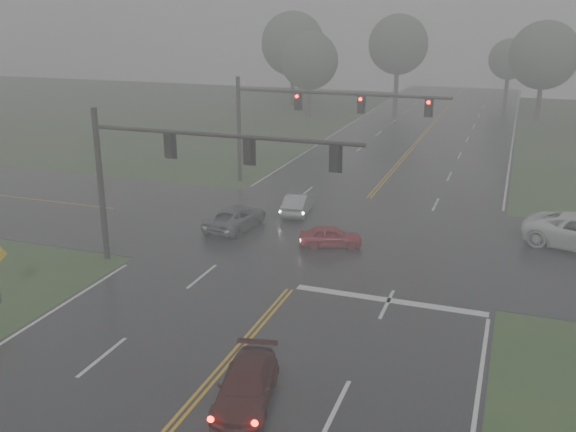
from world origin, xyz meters
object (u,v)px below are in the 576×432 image
at_px(sedan_maroon, 247,403).
at_px(sedan_red, 330,247).
at_px(sedan_silver, 298,214).
at_px(signal_gantry_far, 301,111).
at_px(car_grey, 236,228).
at_px(signal_gantry_near, 172,161).

relative_size(sedan_maroon, sedan_red, 1.23).
height_order(sedan_silver, signal_gantry_far, signal_gantry_far).
distance_m(sedan_red, car_grey, 6.18).
distance_m(car_grey, signal_gantry_far, 11.66).
bearing_deg(signal_gantry_near, car_grey, 88.73).
xyz_separation_m(sedan_maroon, signal_gantry_near, (-7.73, 9.35, 5.45)).
bearing_deg(sedan_maroon, sedan_red, 83.97).
bearing_deg(signal_gantry_far, sedan_red, -63.95).
distance_m(sedan_maroon, sedan_red, 14.98).
relative_size(sedan_red, signal_gantry_far, 0.22).
bearing_deg(car_grey, sedan_maroon, 120.26).
distance_m(sedan_maroon, sedan_silver, 20.59).
height_order(sedan_maroon, sedan_red, sedan_maroon).
distance_m(sedan_red, signal_gantry_near, 9.98).
bearing_deg(signal_gantry_far, sedan_maroon, -74.98).
bearing_deg(sedan_red, signal_gantry_far, 7.47).
bearing_deg(signal_gantry_far, car_grey, -93.00).
distance_m(signal_gantry_near, signal_gantry_far, 16.93).
bearing_deg(sedan_maroon, car_grey, 103.62).
xyz_separation_m(sedan_silver, signal_gantry_near, (-2.64, -10.60, 5.45)).
height_order(sedan_silver, car_grey, car_grey).
height_order(car_grey, signal_gantry_near, signal_gantry_near).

